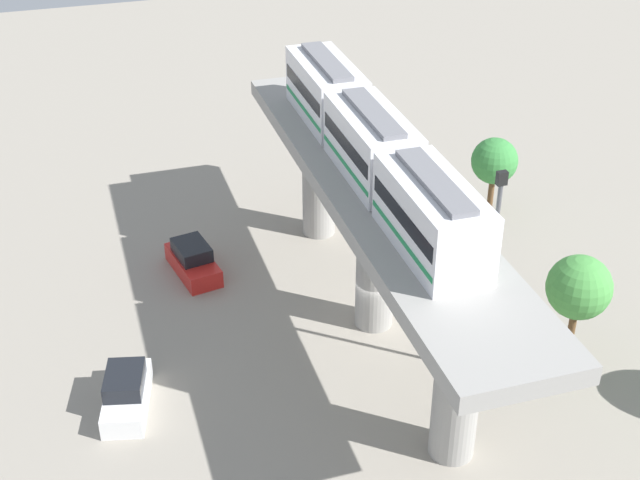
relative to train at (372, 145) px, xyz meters
The scene contains 8 objects.
ground_plane 9.44m from the train, 90.00° to the right, with size 120.00×120.00×0.00m, color gray.
viaduct 3.61m from the train, 90.00° to the right, with size 5.20×28.85×7.85m.
train is the anchor object (origin of this frame).
parked_car_red 13.20m from the train, 141.79° to the left, with size 2.56×4.46×1.76m.
parked_car_white 15.67m from the train, 163.77° to the right, with size 2.72×4.50×1.76m.
tree_near_viaduct 11.54m from the train, 37.26° to the right, with size 3.04×3.04×5.36m.
tree_far_corner 14.57m from the train, 35.59° to the left, with size 2.79×2.79×4.76m.
signal_post 7.85m from the train, 60.77° to the right, with size 0.44×0.28×10.45m.
Camera 1 is at (-13.18, -33.58, 26.77)m, focal length 49.73 mm.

